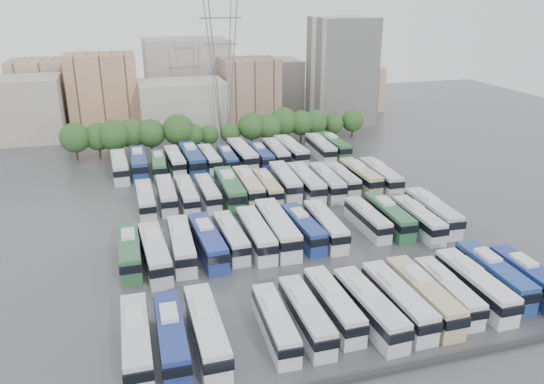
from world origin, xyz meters
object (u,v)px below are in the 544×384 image
object	(u,v)px
bus_r3_s5	(209,159)
bus_r3_s10	(291,151)
bus_r0_s6	(333,304)
bus_r0_s8	(397,300)
bus_r2_s4	(208,192)
bus_r3_s4	(192,159)
bus_r0_s7	(369,307)
bus_r3_s13	(334,146)
bus_r3_s7	(242,154)
bus_r0_s1	(171,336)
bus_r2_s6	(248,186)
bus_r3_s6	(228,158)
bus_r0_s4	(275,323)
bus_r1_s2	(181,244)
bus_r1_s4	(231,236)
bus_r0_s2	(207,330)
bus_r1_s6	(277,228)
bus_r0_s12	(494,274)
bus_r1_s5	(256,234)
bus_r1_s7	(303,228)
bus_r3_s0	(120,166)
bus_r2_s3	(187,195)
bus_r1_s10	(367,219)
bus_r1_s11	(389,216)
bus_r0_s9	(423,295)
bus_r1_s12	(418,219)
bus_r2_s11	(342,179)
bus_r3_s2	(159,164)
bus_r2_s2	(166,194)
bus_r3_s8	(261,156)
bus_r1_s0	(130,251)
bus_r0_s5	(306,315)
apartment_tower	(342,71)
bus_r2_s9	(306,182)
bus_r0_s0	(136,340)
bus_r2_s13	(380,176)
bus_r2_s10	(327,181)
bus_r2_s5	(230,189)
bus_r3_s12	(320,148)
bus_r2_s12	(360,176)
bus_r2_s1	(145,199)
bus_r1_s8	(325,225)
bus_r3_s9	(276,153)
bus_r0_s10	(447,291)

from	to	relation	value
bus_r3_s5	bus_r3_s10	bearing A→B (deg)	-2.70
bus_r0_s6	bus_r0_s8	distance (m)	6.80
bus_r2_s4	bus_r3_s4	size ratio (longest dim) A/B	0.82
bus_r0_s7	bus_r0_s6	bearing A→B (deg)	149.14
bus_r3_s13	bus_r3_s7	bearing A→B (deg)	-177.41
bus_r0_s1	bus_r2_s6	distance (m)	40.55
bus_r3_s6	bus_r3_s10	world-z (taller)	bus_r3_s10
bus_r0_s4	bus_r1_s2	xyz separation A→B (m)	(-6.67, 19.31, 0.21)
bus_r1_s2	bus_r1_s4	bearing A→B (deg)	7.88
bus_r0_s2	bus_r1_s6	bearing A→B (deg)	56.59
bus_r0_s12	bus_r1_s5	distance (m)	29.33
bus_r0_s8	bus_r1_s7	size ratio (longest dim) A/B	1.03
bus_r0_s4	bus_r3_s0	bearing A→B (deg)	105.68
bus_r2_s3	bus_r1_s4	bearing A→B (deg)	-78.88
bus_r0_s7	bus_r3_s5	size ratio (longest dim) A/B	1.06
bus_r1_s5	bus_r1_s10	bearing A→B (deg)	2.69
bus_r3_s5	bus_r2_s4	bearing A→B (deg)	-103.02
bus_r1_s11	bus_r1_s4	bearing A→B (deg)	-177.98
bus_r0_s9	bus_r0_s1	bearing A→B (deg)	179.25
bus_r1_s12	bus_r3_s4	bearing A→B (deg)	127.33
bus_r2_s11	bus_r3_s7	size ratio (longest dim) A/B	0.82
bus_r1_s10	bus_r3_s2	distance (m)	42.68
bus_r2_s2	bus_r3_s8	size ratio (longest dim) A/B	1.02
bus_r1_s0	bus_r2_s3	world-z (taller)	bus_r1_s0
bus_r0_s5	bus_r3_s10	size ratio (longest dim) A/B	0.85
apartment_tower	bus_r2_s9	distance (m)	54.43
bus_r0_s0	bus_r0_s9	xyz separation A→B (m)	(29.48, -0.73, 0.09)
bus_r0_s0	bus_r2_s13	distance (m)	55.53
bus_r3_s10	bus_r3_s8	bearing A→B (deg)	-174.89
bus_r1_s11	bus_r2_s4	world-z (taller)	bus_r1_s11
bus_r0_s7	bus_r2_s10	xyz separation A→B (m)	(9.90, 36.47, 0.06)
bus_r0_s4	bus_r0_s0	bearing A→B (deg)	178.28
bus_r2_s5	bus_r3_s12	size ratio (longest dim) A/B	1.06
bus_r2_s12	bus_r2_s4	bearing A→B (deg)	179.37
bus_r0_s1	bus_r0_s9	size ratio (longest dim) A/B	0.94
bus_r1_s6	bus_r1_s11	size ratio (longest dim) A/B	1.14
bus_r0_s9	bus_r3_s0	world-z (taller)	bus_r3_s0
bus_r0_s12	bus_r2_s5	xyz separation A→B (m)	(-23.09, 35.11, 0.22)
bus_r1_s2	bus_r1_s10	world-z (taller)	bus_r1_s2
bus_r0_s0	bus_r1_s2	world-z (taller)	bus_r1_s2
bus_r0_s6	bus_r3_s13	xyz separation A→B (m)	(22.74, 54.81, 0.16)
bus_r2_s1	bus_r1_s0	bearing A→B (deg)	-100.25
bus_r2_s1	bus_r3_s5	bearing A→B (deg)	53.93
bus_r1_s11	bus_r3_s0	size ratio (longest dim) A/B	0.95
bus_r1_s8	bus_r3_s9	world-z (taller)	bus_r3_s9
bus_r2_s5	bus_r3_s9	xyz separation A→B (m)	(13.17, 17.81, -0.18)
bus_r2_s6	bus_r2_s10	world-z (taller)	bus_r2_s6
bus_r0_s5	bus_r2_s6	size ratio (longest dim) A/B	0.89
bus_r0_s12	bus_r0_s10	bearing A→B (deg)	-166.89
bus_r2_s12	bus_r3_s9	world-z (taller)	bus_r2_s12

